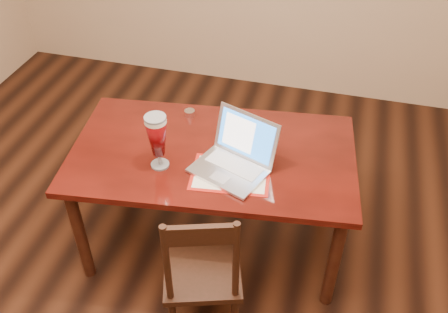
# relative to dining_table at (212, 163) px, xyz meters

# --- Properties ---
(room_shell) EXTENTS (4.51, 5.01, 2.71)m
(room_shell) POSITION_rel_dining_table_xyz_m (-0.13, -0.59, 1.12)
(room_shell) COLOR tan
(room_shell) RESTS_ON ground
(dining_table) EXTENTS (1.61, 1.04, 1.02)m
(dining_table) POSITION_rel_dining_table_xyz_m (0.00, 0.00, 0.00)
(dining_table) COLOR #4C0F0A
(dining_table) RESTS_ON ground
(dining_chair) EXTENTS (0.47, 0.46, 0.89)m
(dining_chair) POSITION_rel_dining_table_xyz_m (0.11, -0.56, -0.23)
(dining_chair) COLOR black
(dining_chair) RESTS_ON ground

